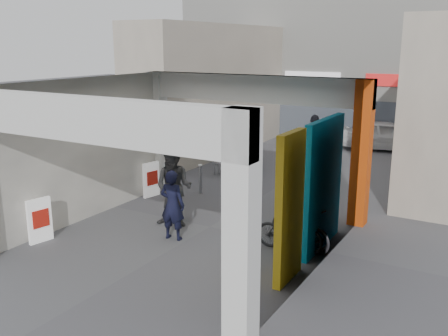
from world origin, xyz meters
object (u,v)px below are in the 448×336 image
Objects in this scene: produce_stand at (240,155)px; man_back_turned at (174,188)px; border_collie at (240,222)px; man_elderly at (301,198)px; white_van at (386,135)px; bicycle_front at (300,227)px; bicycle_rear at (289,231)px; cafe_set at (238,165)px; man_crates at (314,142)px; man_with_dog at (172,205)px.

man_back_turned reaches higher than produce_stand.
man_elderly is at bearing 40.66° from border_collie.
border_collie is 11.20m from white_van.
man_back_turned is 3.00m from man_elderly.
border_collie is at bearing 109.48° from bicycle_front.
bicycle_front is 1.13× the size of bicycle_rear.
produce_stand is at bearing 114.93° from cafe_set.
bicycle_front reaches higher than cafe_set.
bicycle_rear is 0.41× the size of white_van.
man_back_turned is 7.12m from man_crates.
produce_stand is at bearing -80.54° from man_with_dog.
man_elderly reaches higher than white_van.
man_elderly is at bearing -47.01° from cafe_set.
border_collie is 1.78m from man_back_turned.
bicycle_front is at bearing -8.07° from man_back_turned.
cafe_set is at bearing -82.30° from man_with_dog.
man_back_turned reaches higher than cafe_set.
man_elderly is 1.22× the size of bicycle_rear.
man_back_turned is (1.08, -5.15, 0.66)m from cafe_set.
man_crates is at bearing 146.95° from white_van.
cafe_set is 0.86× the size of man_with_dog.
bicycle_front is (2.62, 1.05, -0.36)m from man_with_dog.
man_crates is at bearing 88.38° from man_elderly.
man_with_dog reaches higher than border_collie.
produce_stand is 6.54m from man_back_turned.
border_collie is 1.66m from man_with_dog.
man_crates is at bearing 13.87° from bicycle_rear.
white_van is (-0.70, 11.21, 0.18)m from bicycle_front.
man_elderly is at bearing 3.88° from man_back_turned.
border_collie is 1.51m from man_elderly.
produce_stand is 0.78× the size of bicycle_front.
produce_stand is at bearing 135.29° from border_collie.
man_with_dog is at bearing -71.03° from man_back_turned.
man_back_turned is at bearing -63.76° from man_with_dog.
bicycle_rear is at bearing -51.85° from cafe_set.
border_collie is at bearing -175.47° from man_elderly.
border_collie is at bearing -60.73° from cafe_set.
man_with_dog is 0.44× the size of white_van.
man_back_turned reaches higher than white_van.
bicycle_front is at bearing -73.58° from produce_stand.
man_elderly is 0.95× the size of man_crates.
man_back_turned is (-1.59, -0.38, 0.69)m from border_collie.
man_back_turned is at bearing 117.45° from bicycle_front.
bicycle_front reaches higher than produce_stand.
white_van is (1.49, 4.48, -0.33)m from man_crates.
man_elderly reaches higher than bicycle_rear.
white_van is (-0.61, 11.57, 0.18)m from bicycle_rear.
man_with_dog is at bearing 133.03° from bicycle_front.
man_with_dog is 12.41m from white_van.
white_van is (3.46, 6.39, 0.33)m from cafe_set.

